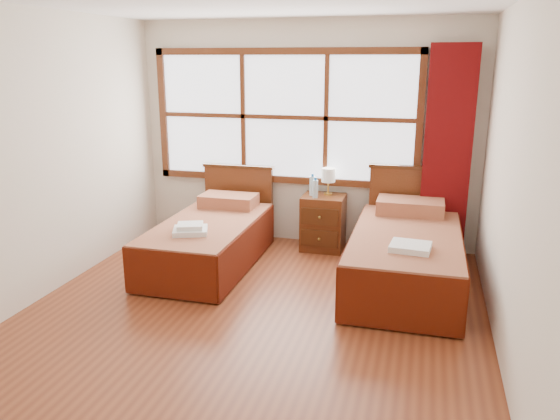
# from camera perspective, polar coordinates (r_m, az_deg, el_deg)

# --- Properties ---
(floor) EXTENTS (4.50, 4.50, 0.00)m
(floor) POSITION_cam_1_polar(r_m,az_deg,el_deg) (4.75, -3.51, -11.53)
(floor) COLOR brown
(floor) RESTS_ON ground
(wall_back) EXTENTS (4.00, 0.00, 4.00)m
(wall_back) POSITION_cam_1_polar(r_m,az_deg,el_deg) (6.46, 2.69, 7.88)
(wall_back) COLOR silver
(wall_back) RESTS_ON floor
(wall_left) EXTENTS (0.00, 4.50, 4.50)m
(wall_left) POSITION_cam_1_polar(r_m,az_deg,el_deg) (5.30, -24.80, 4.79)
(wall_left) COLOR silver
(wall_left) RESTS_ON floor
(wall_right) EXTENTS (0.00, 4.50, 4.50)m
(wall_right) POSITION_cam_1_polar(r_m,az_deg,el_deg) (4.14, 23.45, 2.28)
(wall_right) COLOR silver
(wall_right) RESTS_ON floor
(window) EXTENTS (3.16, 0.06, 1.56)m
(window) POSITION_cam_1_polar(r_m,az_deg,el_deg) (6.45, 0.44, 9.68)
(window) COLOR white
(window) RESTS_ON wall_back
(curtain) EXTENTS (0.50, 0.16, 2.30)m
(curtain) POSITION_cam_1_polar(r_m,az_deg,el_deg) (6.19, 17.06, 5.67)
(curtain) COLOR #63090B
(curtain) RESTS_ON wall_back
(bed_left) EXTENTS (0.95, 1.97, 0.92)m
(bed_left) POSITION_cam_1_polar(r_m,az_deg,el_deg) (5.94, -7.29, -3.01)
(bed_left) COLOR #42210D
(bed_left) RESTS_ON floor
(bed_right) EXTENTS (1.04, 2.06, 1.01)m
(bed_right) POSITION_cam_1_polar(r_m,az_deg,el_deg) (5.52, 13.01, -4.47)
(bed_right) COLOR #42210D
(bed_right) RESTS_ON floor
(nightstand) EXTENTS (0.48, 0.47, 0.64)m
(nightstand) POSITION_cam_1_polar(r_m,az_deg,el_deg) (6.37, 4.53, -1.30)
(nightstand) COLOR #592A13
(nightstand) RESTS_ON floor
(towels_left) EXTENTS (0.41, 0.39, 0.10)m
(towels_left) POSITION_cam_1_polar(r_m,az_deg,el_deg) (5.47, -9.36, -1.99)
(towels_left) COLOR white
(towels_left) RESTS_ON bed_left
(towels_right) EXTENTS (0.37, 0.33, 0.05)m
(towels_right) POSITION_cam_1_polar(r_m,az_deg,el_deg) (4.93, 13.47, -3.77)
(towels_right) COLOR white
(towels_right) RESTS_ON bed_right
(lamp) EXTENTS (0.16, 0.16, 0.31)m
(lamp) POSITION_cam_1_polar(r_m,az_deg,el_deg) (6.30, 5.08, 3.56)
(lamp) COLOR gold
(lamp) RESTS_ON nightstand
(bottle_near) EXTENTS (0.07, 0.07, 0.25)m
(bottle_near) POSITION_cam_1_polar(r_m,az_deg,el_deg) (6.27, 3.40, 2.56)
(bottle_near) COLOR #ABCDDC
(bottle_near) RESTS_ON nightstand
(bottle_far) EXTENTS (0.06, 0.06, 0.23)m
(bottle_far) POSITION_cam_1_polar(r_m,az_deg,el_deg) (6.16, 3.71, 2.24)
(bottle_far) COLOR #ABCDDC
(bottle_far) RESTS_ON nightstand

